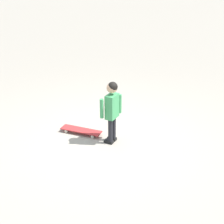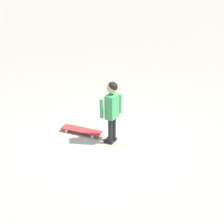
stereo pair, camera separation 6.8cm
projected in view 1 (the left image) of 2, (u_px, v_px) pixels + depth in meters
name	position (u px, v px, depth m)	size (l,w,h in m)	color
ground_plane	(105.00, 140.00, 5.40)	(50.00, 50.00, 0.00)	#9E9384
child_person	(112.00, 106.00, 5.08)	(0.33, 0.28, 1.06)	black
skateboard	(81.00, 130.00, 5.60)	(0.76, 0.41, 0.07)	#B22D2D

